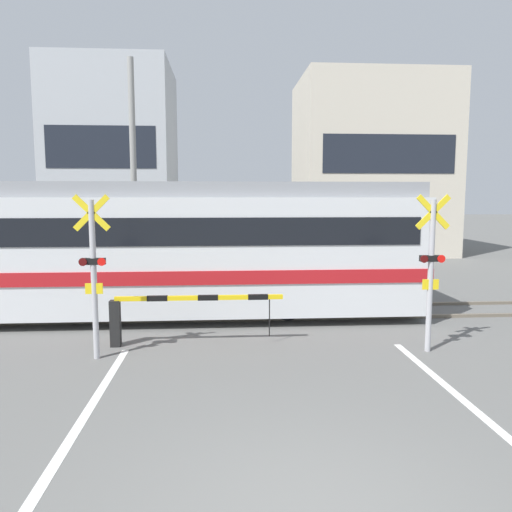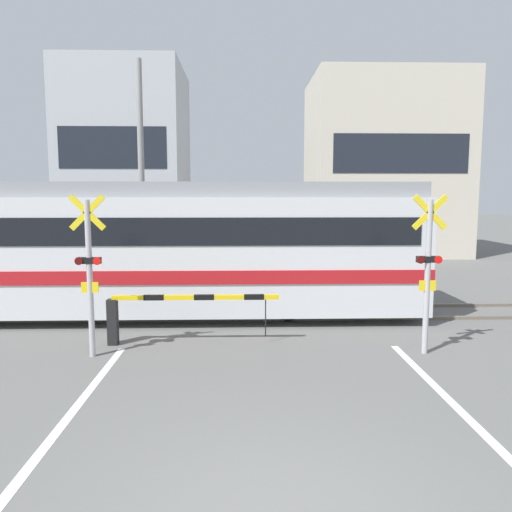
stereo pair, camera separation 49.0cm
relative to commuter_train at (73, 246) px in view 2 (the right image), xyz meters
The scene contains 12 objects.
rail_track_near 5.04m from the commuter_train, ahead, with size 50.00×0.10×0.08m.
rail_track_far 5.04m from the commuter_train, ahead, with size 50.00×0.10×0.08m.
road_stripe_left 8.12m from the commuter_train, 76.18° to the right, with size 0.14×9.52×0.01m.
commuter_train is the anchor object (origin of this frame).
crossing_barrier_near 3.83m from the commuter_train, 45.54° to the right, with size 3.54×0.20×1.04m.
crossing_barrier_far 7.51m from the commuter_train, 24.68° to the left, with size 3.54×0.20×1.04m.
crossing_signal_left 3.69m from the commuter_train, 66.98° to the right, with size 0.68×0.15×3.10m.
crossing_signal_right 8.59m from the commuter_train, 23.26° to the right, with size 0.68×0.15×3.10m.
pedestrian 6.95m from the commuter_train, 60.64° to the left, with size 0.38×0.22×1.65m.
building_left_of_street 14.57m from the commuter_train, 96.84° to the left, with size 5.98×6.17×9.70m.
building_right_of_street 18.70m from the commuter_train, 49.94° to the left, with size 7.72×6.17×9.26m.
utility_pole_streetside 6.04m from the commuter_train, 82.98° to the left, with size 0.22×0.22×7.90m.
Camera 2 is at (-0.35, -4.32, 3.05)m, focal length 35.00 mm.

